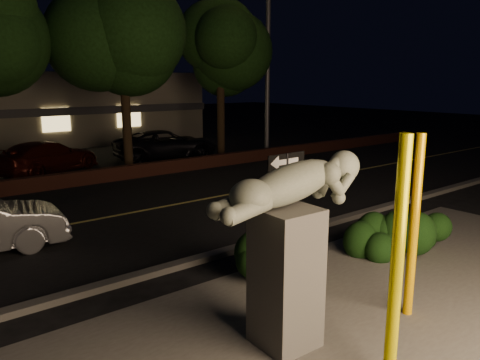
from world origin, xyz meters
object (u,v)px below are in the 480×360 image
(sculpture, at_px, (289,232))
(streetlight, at_px, (266,13))
(yellow_pole_right, at_px, (414,227))
(parked_car_dark, at_px, (166,145))
(signpost, at_px, (286,196))
(parked_car_darkred, at_px, (47,157))
(yellow_pole_left, at_px, (397,265))

(sculpture, bearing_deg, streetlight, 51.54)
(yellow_pole_right, xyz_separation_m, parked_car_dark, (4.49, 15.27, -0.76))
(parked_car_dark, bearing_deg, signpost, 169.02)
(parked_car_darkred, bearing_deg, streetlight, -126.22)
(yellow_pole_right, distance_m, streetlight, 16.86)
(parked_car_darkred, bearing_deg, yellow_pole_right, 157.55)
(signpost, bearing_deg, parked_car_dark, 65.50)
(yellow_pole_left, distance_m, sculpture, 1.44)
(signpost, height_order, sculpture, sculpture)
(yellow_pole_left, xyz_separation_m, yellow_pole_right, (1.70, 0.81, -0.09))
(yellow_pole_left, relative_size, parked_car_dark, 0.64)
(yellow_pole_left, relative_size, streetlight, 0.27)
(sculpture, distance_m, parked_car_darkred, 14.67)
(streetlight, xyz_separation_m, parked_car_dark, (-4.39, 1.91, -5.95))
(yellow_pole_right, xyz_separation_m, signpost, (-1.03, 1.69, 0.31))
(yellow_pole_left, relative_size, yellow_pole_right, 1.07)
(sculpture, relative_size, streetlight, 0.24)
(streetlight, xyz_separation_m, parked_car_darkred, (-9.73, 1.81, -5.98))
(parked_car_dark, bearing_deg, yellow_pole_left, 170.09)
(parked_car_darkred, xyz_separation_m, parked_car_dark, (5.34, 0.10, 0.02))
(yellow_pole_right, distance_m, parked_car_darkred, 15.22)
(signpost, xyz_separation_m, parked_car_dark, (5.52, 13.58, -1.07))
(yellow_pole_left, relative_size, signpost, 1.24)
(yellow_pole_right, bearing_deg, parked_car_darkred, 93.23)
(signpost, bearing_deg, sculpture, -134.88)
(yellow_pole_right, height_order, signpost, yellow_pole_right)
(signpost, relative_size, parked_car_darkred, 0.56)
(parked_car_dark, bearing_deg, yellow_pole_right, 174.76)
(signpost, distance_m, sculpture, 1.49)
(yellow_pole_right, xyz_separation_m, streetlight, (8.88, 13.36, 5.19))
(yellow_pole_left, bearing_deg, signpost, 75.04)
(signpost, relative_size, sculpture, 0.93)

